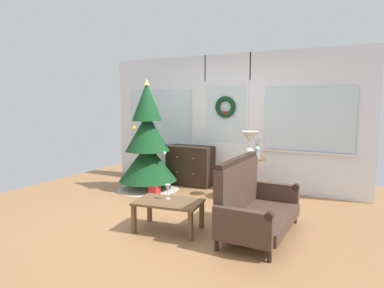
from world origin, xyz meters
TOP-DOWN VIEW (x-y plane):
  - ground_plane at (0.00, 0.00)m, footprint 6.76×6.76m
  - back_wall_with_door at (0.00, 2.08)m, footprint 5.20×0.19m
  - christmas_tree at (-1.20, 1.12)m, footprint 1.17×1.17m
  - dresser_cabinet at (-0.65, 1.79)m, footprint 0.90×0.45m
  - settee_sofa at (1.24, -0.08)m, footprint 0.72×1.42m
  - side_table at (0.74, 1.41)m, footprint 0.50×0.48m
  - table_lamp at (0.68, 1.45)m, footprint 0.28×0.28m
  - flower_vase at (0.84, 1.35)m, footprint 0.11×0.10m
  - coffee_table at (0.25, -0.47)m, footprint 0.91×0.64m
  - wine_glass at (0.20, -0.40)m, footprint 0.08×0.08m
  - gift_box at (-0.86, 0.83)m, footprint 0.17×0.15m

SIDE VIEW (x-z plane):
  - ground_plane at x=0.00m, z-range 0.00..0.00m
  - gift_box at x=-0.86m, z-range 0.00..0.17m
  - coffee_table at x=0.25m, z-range 0.14..0.53m
  - settee_sofa at x=1.24m, z-range -0.10..0.86m
  - dresser_cabinet at x=-0.65m, z-range 0.00..0.78m
  - side_table at x=0.74m, z-range 0.15..0.86m
  - wine_glass at x=0.20m, z-range 0.44..0.63m
  - christmas_tree at x=-1.20m, z-range -0.24..1.83m
  - flower_vase at x=0.84m, z-range 0.65..1.00m
  - table_lamp at x=0.68m, z-range 0.78..1.22m
  - back_wall_with_door at x=0.00m, z-range 0.01..2.56m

